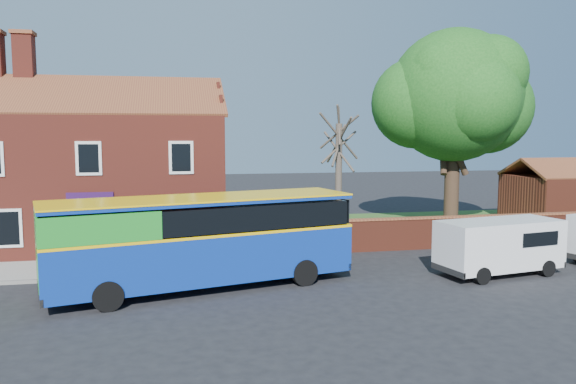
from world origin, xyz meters
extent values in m
plane|color=black|center=(0.00, 0.00, 0.00)|extent=(120.00, 120.00, 0.00)
cube|color=gray|center=(-7.00, 5.75, 0.06)|extent=(18.00, 3.50, 0.12)
cube|color=slate|center=(-7.00, 4.00, 0.07)|extent=(18.00, 0.15, 0.14)
cube|color=#426B28|center=(13.00, 13.00, 0.02)|extent=(26.00, 12.00, 0.04)
cube|color=maroon|center=(-7.00, 11.50, 3.25)|extent=(12.00, 8.00, 6.50)
cube|color=brown|center=(-7.00, 9.50, 7.50)|extent=(12.30, 4.08, 2.16)
cube|color=brown|center=(-7.00, 13.50, 7.50)|extent=(12.30, 4.08, 2.16)
cube|color=maroon|center=(-10.40, 11.50, 9.40)|extent=(0.90, 0.90, 2.20)
cube|color=black|center=(-7.00, 7.47, 4.60)|extent=(1.10, 0.06, 1.50)
cube|color=#4C0F19|center=(-7.00, 7.45, 1.10)|extent=(0.95, 0.04, 2.10)
cube|color=silver|center=(-7.00, 7.47, 1.15)|extent=(1.20, 0.06, 2.30)
cube|color=#2B0E3E|center=(-7.00, 7.44, 2.80)|extent=(2.00, 0.06, 0.60)
cube|color=maroon|center=(13.00, 7.00, 0.75)|extent=(22.00, 0.30, 1.50)
cube|color=brown|center=(13.00, 7.00, 1.55)|extent=(22.00, 0.38, 0.10)
cube|color=maroon|center=(22.00, 13.00, 1.50)|extent=(8.00, 5.00, 3.00)
cube|color=brown|center=(22.00, 14.25, 3.55)|extent=(8.20, 2.56, 1.24)
cube|color=#0D3299|center=(-2.36, 2.03, 1.27)|extent=(11.44, 5.39, 1.76)
cube|color=yellow|center=(-2.36, 2.03, 2.15)|extent=(11.47, 5.41, 0.10)
cube|color=black|center=(-2.36, 2.03, 2.68)|extent=(11.02, 5.30, 0.88)
cube|color=green|center=(-5.92, 1.14, 2.68)|extent=(4.35, 3.65, 0.94)
cube|color=#0D3299|center=(-2.36, 2.03, 3.28)|extent=(11.44, 5.39, 0.14)
cube|color=yellow|center=(-2.36, 2.03, 3.36)|extent=(11.49, 5.44, 0.06)
cylinder|color=black|center=(-5.49, -0.11, 0.50)|extent=(1.04, 0.51, 1.00)
cylinder|color=black|center=(-6.13, 2.43, 0.50)|extent=(1.04, 0.51, 1.00)
cylinder|color=black|center=(1.40, 1.62, 0.50)|extent=(1.04, 0.51, 1.00)
cylinder|color=black|center=(0.76, 4.16, 0.50)|extent=(1.04, 0.51, 1.00)
cube|color=white|center=(9.46, 1.66, 1.26)|extent=(5.31, 2.85, 1.92)
cube|color=black|center=(11.69, 2.04, 1.56)|extent=(0.37, 1.70, 0.76)
cube|color=black|center=(11.90, 2.08, 0.40)|extent=(0.44, 2.00, 0.24)
cylinder|color=black|center=(8.03, 0.45, 0.33)|extent=(0.69, 0.33, 0.67)
cylinder|color=black|center=(7.71, 2.31, 0.33)|extent=(0.69, 0.33, 0.67)
cylinder|color=black|center=(11.21, 1.00, 0.33)|extent=(0.69, 0.33, 0.67)
cylinder|color=black|center=(10.89, 2.87, 0.33)|extent=(0.69, 0.33, 0.67)
cylinder|color=black|center=(12.38, 11.30, 2.40)|extent=(0.84, 0.84, 4.80)
sphere|color=#2E7624|center=(12.38, 11.30, 7.83)|extent=(7.52, 7.52, 7.52)
sphere|color=#2E7624|center=(14.58, 11.72, 7.20)|extent=(5.43, 5.43, 5.43)
sphere|color=#2E7624|center=(10.40, 11.93, 7.41)|extent=(5.22, 5.22, 5.22)
cylinder|color=#4C4238|center=(5.11, 9.73, 3.10)|extent=(0.35, 0.35, 6.20)
cylinder|color=#4C4238|center=(5.11, 9.73, 5.31)|extent=(0.36, 3.02, 2.43)
cylinder|color=#4C4238|center=(5.11, 9.73, 5.09)|extent=(1.58, 2.23, 2.23)
cylinder|color=#4C4238|center=(5.11, 9.73, 5.53)|extent=(2.54, 1.16, 2.47)
camera|label=1|loc=(-3.30, -18.44, 5.70)|focal=35.00mm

